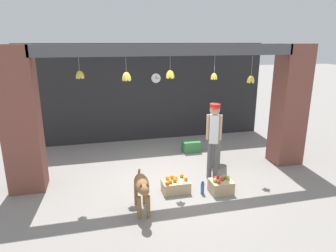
# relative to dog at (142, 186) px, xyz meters

# --- Properties ---
(ground_plane) EXTENTS (60.00, 60.00, 0.00)m
(ground_plane) POSITION_rel_dog_xyz_m (0.89, 1.19, -0.51)
(ground_plane) COLOR gray
(shop_back_wall) EXTENTS (7.44, 0.12, 2.97)m
(shop_back_wall) POSITION_rel_dog_xyz_m (0.89, 4.21, 0.97)
(shop_back_wall) COLOR #232326
(shop_back_wall) RESTS_ON ground_plane
(shop_pillar_left) EXTENTS (0.70, 0.60, 2.97)m
(shop_pillar_left) POSITION_rel_dog_xyz_m (-2.18, 1.49, 0.97)
(shop_pillar_left) COLOR brown
(shop_pillar_left) RESTS_ON ground_plane
(shop_pillar_right) EXTENTS (0.70, 0.60, 2.97)m
(shop_pillar_right) POSITION_rel_dog_xyz_m (3.96, 1.49, 0.97)
(shop_pillar_right) COLOR brown
(shop_pillar_right) RESTS_ON ground_plane
(storefront_awning) EXTENTS (5.54, 0.29, 0.88)m
(storefront_awning) POSITION_rel_dog_xyz_m (0.88, 1.31, 2.31)
(storefront_awning) COLOR #4C4C51
(dog) EXTENTS (0.28, 0.96, 0.74)m
(dog) POSITION_rel_dog_xyz_m (0.00, 0.00, 0.00)
(dog) COLOR olive
(dog) RESTS_ON ground_plane
(shopkeeper) EXTENTS (0.32, 0.31, 1.73)m
(shopkeeper) POSITION_rel_dog_xyz_m (1.77, 1.01, 0.52)
(shopkeeper) COLOR #56565B
(shopkeeper) RESTS_ON ground_plane
(worker_stooping) EXTENTS (0.51, 0.79, 1.09)m
(worker_stooping) POSITION_rel_dog_xyz_m (2.16, 1.74, 0.22)
(worker_stooping) COLOR #6B665B
(worker_stooping) RESTS_ON ground_plane
(fruit_crate_oranges) EXTENTS (0.56, 0.37, 0.32)m
(fruit_crate_oranges) POSITION_rel_dog_xyz_m (0.79, 0.59, -0.38)
(fruit_crate_oranges) COLOR tan
(fruit_crate_oranges) RESTS_ON ground_plane
(fruit_crate_apples) EXTENTS (0.45, 0.38, 0.34)m
(fruit_crate_apples) POSITION_rel_dog_xyz_m (1.69, 0.34, -0.36)
(fruit_crate_apples) COLOR tan
(fruit_crate_apples) RESTS_ON ground_plane
(produce_box_green) EXTENTS (0.48, 0.33, 0.31)m
(produce_box_green) POSITION_rel_dog_xyz_m (1.84, 2.76, -0.36)
(produce_box_green) COLOR #387A42
(produce_box_green) RESTS_ON ground_plane
(water_bottle) EXTENTS (0.07, 0.07, 0.27)m
(water_bottle) POSITION_rel_dog_xyz_m (1.30, 0.38, -0.38)
(water_bottle) COLOR #2D60AD
(water_bottle) RESTS_ON ground_plane
(wall_clock) EXTENTS (0.31, 0.03, 0.31)m
(wall_clock) POSITION_rel_dog_xyz_m (1.13, 4.14, 1.43)
(wall_clock) COLOR black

